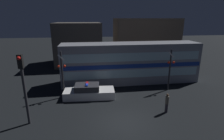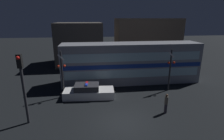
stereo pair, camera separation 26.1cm
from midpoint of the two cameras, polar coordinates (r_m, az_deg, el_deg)
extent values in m
plane|color=black|center=(12.91, 3.21, -16.47)|extent=(120.00, 120.00, 0.00)
cube|color=gray|center=(19.75, 5.71, 2.34)|extent=(15.20, 2.84, 4.45)
cube|color=#193899|center=(18.42, 6.77, 1.27)|extent=(14.89, 0.03, 0.45)
cube|color=silver|center=(18.64, 6.69, -1.11)|extent=(14.44, 0.02, 0.89)
cube|color=silver|center=(18.19, 6.88, 4.25)|extent=(14.44, 0.02, 0.89)
cube|color=silver|center=(16.42, -7.86, -7.56)|extent=(4.68, 2.02, 0.74)
cube|color=#333338|center=(16.20, -8.59, -5.55)|extent=(2.29, 1.66, 0.51)
cube|color=blue|center=(15.84, -8.70, -4.85)|extent=(0.23, 0.53, 0.12)
cube|color=red|center=(16.32, -8.58, -4.19)|extent=(0.23, 0.53, 0.12)
cylinder|color=#2D2833|center=(14.38, 16.81, -11.80)|extent=(0.23, 0.23, 0.75)
cylinder|color=#595147|center=(14.08, 17.04, -9.34)|extent=(0.26, 0.26, 0.62)
sphere|color=brown|center=(13.91, 17.19, -7.80)|extent=(0.20, 0.20, 0.20)
cylinder|color=#2D2D33|center=(18.21, 17.91, -0.08)|extent=(0.15, 0.15, 4.16)
sphere|color=red|center=(17.76, 17.58, 2.32)|extent=(0.24, 0.24, 0.24)
sphere|color=red|center=(17.99, 19.10, 2.36)|extent=(0.24, 0.24, 0.24)
cube|color=white|center=(17.76, 18.49, 4.73)|extent=(0.58, 0.03, 0.58)
cylinder|color=#2D2D33|center=(16.33, -16.30, -1.58)|extent=(0.15, 0.15, 4.29)
sphere|color=red|center=(16.00, -17.54, 1.15)|extent=(0.24, 0.24, 0.24)
sphere|color=red|center=(15.92, -15.67, 1.23)|extent=(0.24, 0.24, 0.24)
cube|color=white|center=(15.83, -16.81, 3.94)|extent=(0.58, 0.03, 0.58)
cylinder|color=#2D2D33|center=(13.12, -26.84, -7.92)|extent=(0.18, 0.18, 3.99)
cube|color=black|center=(12.39, -28.29, 2.48)|extent=(0.30, 0.30, 0.90)
sphere|color=red|center=(12.17, -28.74, 3.41)|extent=(0.23, 0.23, 0.23)
cube|color=#47423D|center=(28.45, -11.10, 8.45)|extent=(6.95, 6.69, 6.42)
cube|color=brown|center=(28.42, 10.58, 9.12)|extent=(9.59, 4.99, 7.06)
camera|label=1|loc=(0.13, -90.42, -0.12)|focal=28.00mm
camera|label=2|loc=(0.13, 89.58, 0.12)|focal=28.00mm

